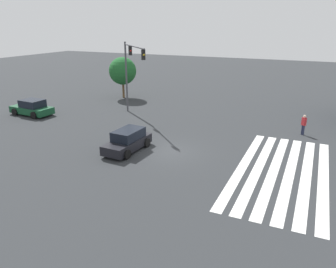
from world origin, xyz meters
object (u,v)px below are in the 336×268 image
Objects in this scene: traffic_signal_mast at (131,64)px; car_2 at (128,141)px; pedestrian at (304,124)px; tree_corner_a at (123,71)px; car_0 at (32,108)px.

traffic_signal_mast is 10.33m from car_2.
tree_corner_a reaches higher than pedestrian.
traffic_signal_mast is 8.87m from tree_corner_a.
traffic_signal_mast reaches higher than car_0.
car_2 is 18.19m from tree_corner_a.
car_0 is (-3.90, 9.30, -4.33)m from traffic_signal_mast.
traffic_signal_mast reaches higher than car_2.
car_2 is at bearing -4.66° from pedestrian.
traffic_signal_mast is 10.98m from car_0.
car_2 is (-8.23, -4.50, -4.31)m from traffic_signal_mast.
car_0 is 14.47m from car_2.
tree_corner_a is at bearing -59.40° from pedestrian.
tree_corner_a is at bearing 172.73° from traffic_signal_mast.
pedestrian is 22.07m from tree_corner_a.
pedestrian is (9.06, -11.28, 0.21)m from car_2.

